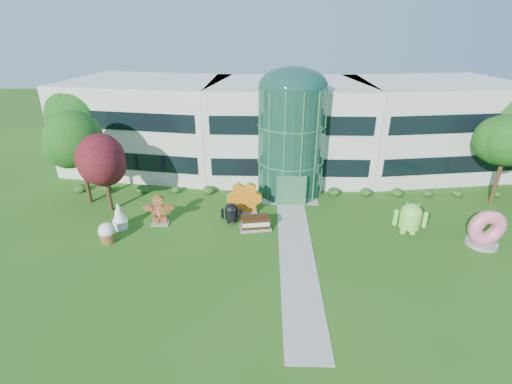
# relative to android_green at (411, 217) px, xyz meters

# --- Properties ---
(ground) EXTENTS (140.00, 140.00, 0.00)m
(ground) POSITION_rel_android_green_xyz_m (-8.74, -4.43, -1.45)
(ground) COLOR #215114
(ground) RESTS_ON ground
(building) EXTENTS (46.00, 15.00, 9.30)m
(building) POSITION_rel_android_green_xyz_m (-8.74, 13.57, 3.20)
(building) COLOR beige
(building) RESTS_ON ground
(atrium) EXTENTS (6.00, 6.00, 9.80)m
(atrium) POSITION_rel_android_green_xyz_m (-8.74, 7.57, 3.45)
(atrium) COLOR #194738
(atrium) RESTS_ON ground
(walkway) EXTENTS (2.40, 20.00, 0.04)m
(walkway) POSITION_rel_android_green_xyz_m (-8.74, -2.43, -1.43)
(walkway) COLOR #9E9E93
(walkway) RESTS_ON ground
(tree_red) EXTENTS (4.00, 4.00, 6.00)m
(tree_red) POSITION_rel_android_green_xyz_m (-24.24, 3.07, 1.55)
(tree_red) COLOR #3F0C14
(tree_red) RESTS_ON ground
(trees_backdrop) EXTENTS (52.00, 8.00, 8.40)m
(trees_backdrop) POSITION_rel_android_green_xyz_m (-8.74, 8.57, 2.75)
(trees_backdrop) COLOR #194912
(trees_backdrop) RESTS_ON ground
(android_green) EXTENTS (2.78, 2.07, 2.90)m
(android_green) POSITION_rel_android_green_xyz_m (0.00, 0.00, 0.00)
(android_green) COLOR #78DE47
(android_green) RESTS_ON ground
(android_black) EXTENTS (1.89, 1.40, 1.99)m
(android_black) POSITION_rel_android_green_xyz_m (-13.68, 1.24, -0.46)
(android_black) COLOR black
(android_black) RESTS_ON ground
(donut) EXTENTS (2.86, 1.59, 2.85)m
(donut) POSITION_rel_android_green_xyz_m (4.82, -1.46, -0.02)
(donut) COLOR #F85E7E
(donut) RESTS_ON ground
(gingerbread) EXTENTS (2.82, 1.22, 2.55)m
(gingerbread) POSITION_rel_android_green_xyz_m (-19.40, 0.89, -0.17)
(gingerbread) COLOR brown
(gingerbread) RESTS_ON ground
(ice_cream_sandwich) EXTENTS (2.56, 1.57, 1.07)m
(ice_cream_sandwich) POSITION_rel_android_green_xyz_m (-11.74, 0.30, -0.91)
(ice_cream_sandwich) COLOR black
(ice_cream_sandwich) RESTS_ON ground
(honeycomb) EXTENTS (3.24, 1.47, 2.46)m
(honeycomb) POSITION_rel_android_green_xyz_m (-12.74, 2.96, -0.22)
(honeycomb) COLOR orange
(honeycomb) RESTS_ON ground
(froyo) EXTENTS (1.56, 1.56, 2.19)m
(froyo) POSITION_rel_android_green_xyz_m (-22.30, 0.05, -0.35)
(froyo) COLOR white
(froyo) RESTS_ON ground
(cupcake) EXTENTS (1.33, 1.33, 1.57)m
(cupcake) POSITION_rel_android_green_xyz_m (-22.51, -1.93, -0.66)
(cupcake) COLOR white
(cupcake) RESTS_ON ground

